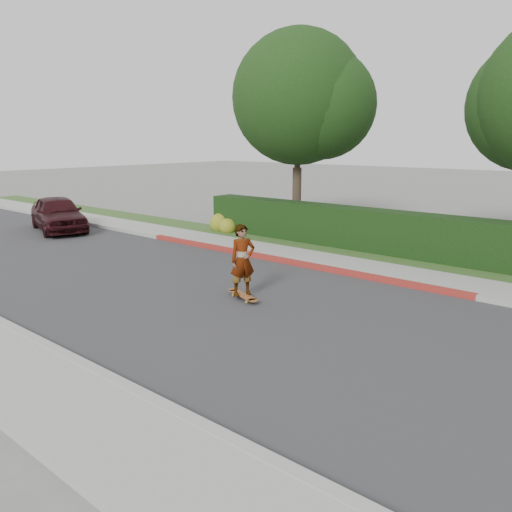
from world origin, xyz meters
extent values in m
plane|color=slate|center=(0.00, 0.00, 0.00)|extent=(120.00, 120.00, 0.00)
cube|color=#2D2D30|center=(0.00, 0.00, 0.01)|extent=(60.00, 8.00, 0.01)
cube|color=#9E9E99|center=(0.00, -4.10, 0.07)|extent=(60.00, 0.20, 0.15)
cube|color=gray|center=(0.00, -5.00, 0.06)|extent=(60.00, 1.60, 0.12)
cube|color=#9E9E99|center=(0.00, 4.10, 0.07)|extent=(60.00, 0.20, 0.15)
cube|color=maroon|center=(-5.00, 4.10, 0.08)|extent=(12.00, 0.21, 0.15)
cube|color=gray|center=(0.00, 5.00, 0.06)|extent=(60.00, 1.60, 0.12)
cube|color=#2D4C1E|center=(0.00, 6.60, 0.05)|extent=(60.00, 1.60, 0.10)
cube|color=black|center=(-3.00, 7.20, 0.75)|extent=(15.00, 1.00, 1.50)
sphere|color=#2D4C19|center=(-10.20, 6.80, 0.35)|extent=(0.90, 0.90, 0.90)
sphere|color=#2D4C19|center=(-9.60, 6.60, 0.30)|extent=(0.70, 0.70, 0.70)
cylinder|color=#33261C|center=(-7.50, 8.50, 1.35)|extent=(0.36, 0.36, 2.70)
cylinder|color=#33261C|center=(-7.50, 8.50, 3.38)|extent=(0.24, 0.24, 2.25)
sphere|color=black|center=(-7.50, 8.50, 5.40)|extent=(5.20, 5.20, 5.20)
sphere|color=black|center=(-8.30, 8.90, 5.20)|extent=(4.42, 4.42, 4.42)
sphere|color=black|center=(-6.60, 8.80, 5.10)|extent=(4.16, 4.16, 4.16)
cylinder|color=#AE932F|center=(-3.75, 0.53, 0.04)|extent=(0.07, 0.06, 0.07)
cylinder|color=#AE932F|center=(-3.69, 0.70, 0.04)|extent=(0.07, 0.06, 0.07)
cylinder|color=#AE932F|center=(-3.13, 0.32, 0.04)|extent=(0.07, 0.06, 0.07)
cylinder|color=#AE932F|center=(-3.07, 0.49, 0.04)|extent=(0.07, 0.06, 0.07)
cube|color=silver|center=(-3.72, 0.61, 0.09)|extent=(0.11, 0.20, 0.03)
cube|color=silver|center=(-3.10, 0.41, 0.09)|extent=(0.11, 0.20, 0.03)
cube|color=brown|center=(-3.41, 0.51, 0.11)|extent=(1.00, 0.54, 0.02)
cylinder|color=brown|center=(-3.87, 0.66, 0.11)|extent=(0.30, 0.30, 0.02)
cylinder|color=brown|center=(-2.95, 0.35, 0.11)|extent=(0.30, 0.30, 0.02)
imported|color=white|center=(-3.41, 0.51, 0.99)|extent=(0.64, 0.75, 1.73)
imported|color=#341014|center=(-15.67, 2.55, 0.74)|extent=(4.69, 3.02, 1.49)
camera|label=1|loc=(4.28, -8.19, 3.81)|focal=35.00mm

